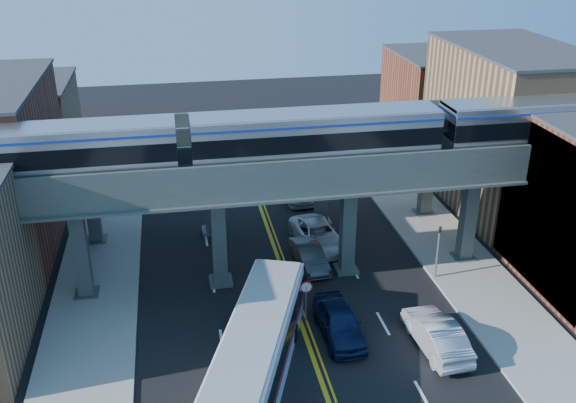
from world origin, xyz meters
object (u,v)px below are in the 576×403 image
(car_lane_a, at_px, (339,322))
(car_lane_d, at_px, (295,187))
(car_lane_c, at_px, (318,235))
(traffic_signal, at_px, (438,246))
(car_parked_curb, at_px, (436,334))
(transit_bus, at_px, (256,355))
(car_lane_b, at_px, (309,256))
(stop_sign, at_px, (306,295))
(transit_train, at_px, (316,136))

(car_lane_a, xyz_separation_m, car_lane_d, (1.25, 18.64, -0.05))
(car_lane_a, relative_size, car_lane_c, 0.89)
(traffic_signal, distance_m, car_parked_curb, 7.25)
(transit_bus, bearing_deg, car_lane_b, -4.73)
(car_lane_b, height_order, car_parked_curb, car_parked_curb)
(car_lane_a, relative_size, car_parked_curb, 0.97)
(traffic_signal, bearing_deg, car_lane_d, 113.65)
(stop_sign, height_order, transit_bus, transit_bus)
(transit_train, xyz_separation_m, car_lane_d, (1.18, 12.05, -8.33))
(car_lane_a, bearing_deg, stop_sign, 132.22)
(transit_train, bearing_deg, car_parked_curb, -61.65)
(car_lane_b, bearing_deg, transit_bus, -119.86)
(transit_bus, bearing_deg, transit_train, -7.35)
(transit_train, distance_m, car_parked_curb, 12.80)
(transit_train, bearing_deg, transit_bus, -117.49)
(transit_train, distance_m, car_lane_d, 14.70)
(transit_train, xyz_separation_m, car_lane_a, (-0.07, -6.59, -8.29))
(stop_sign, relative_size, car_lane_a, 0.52)
(stop_sign, bearing_deg, transit_train, 72.57)
(transit_train, relative_size, car_parked_curb, 8.43)
(car_lane_a, bearing_deg, car_lane_c, 82.32)
(transit_train, xyz_separation_m, car_lane_b, (-0.07, 1.02, -8.42))
(transit_train, height_order, car_lane_c, transit_train)
(traffic_signal, xyz_separation_m, transit_bus, (-12.31, -7.57, -0.63))
(transit_bus, relative_size, car_lane_a, 2.50)
(car_lane_c, bearing_deg, car_lane_b, -120.72)
(car_lane_b, bearing_deg, transit_train, -91.08)
(car_lane_d, bearing_deg, transit_train, -102.32)
(traffic_signal, relative_size, transit_bus, 0.32)
(transit_bus, bearing_deg, stop_sign, -16.59)
(traffic_signal, distance_m, car_lane_c, 8.56)
(car_lane_c, distance_m, car_parked_curb, 12.76)
(traffic_signal, relative_size, car_lane_b, 0.91)
(car_lane_d, distance_m, car_parked_curb, 20.92)
(transit_bus, bearing_deg, car_parked_curb, -64.00)
(car_lane_a, height_order, car_lane_b, car_lane_a)
(transit_train, distance_m, stop_sign, 9.07)
(transit_train, relative_size, traffic_signal, 10.86)
(transit_train, bearing_deg, car_lane_b, 93.92)
(transit_bus, distance_m, car_parked_curb, 9.69)
(stop_sign, bearing_deg, car_lane_b, 76.01)
(car_lane_a, distance_m, car_lane_b, 7.61)
(car_lane_c, bearing_deg, car_lane_a, -103.39)
(car_lane_a, distance_m, car_lane_c, 10.34)
(transit_bus, bearing_deg, car_lane_c, -4.53)
(stop_sign, distance_m, car_lane_a, 2.36)
(transit_bus, distance_m, car_lane_c, 14.61)
(transit_train, xyz_separation_m, car_lane_c, (1.11, 3.69, -8.36))
(traffic_signal, bearing_deg, car_parked_curb, -112.31)
(traffic_signal, height_order, car_lane_d, traffic_signal)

